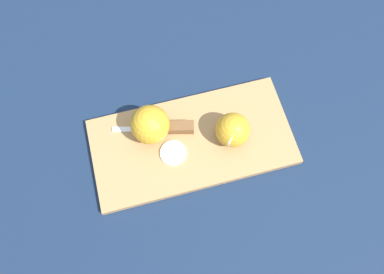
{
  "coord_description": "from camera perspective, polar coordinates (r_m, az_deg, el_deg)",
  "views": [
    {
      "loc": [
        0.03,
        0.27,
        0.74
      ],
      "look_at": [
        0.0,
        0.0,
        0.04
      ],
      "focal_mm": 35.0,
      "sensor_mm": 36.0,
      "label": 1
    }
  ],
  "objects": [
    {
      "name": "knife",
      "position": [
        0.77,
        -2.68,
        1.47
      ],
      "size": [
        0.17,
        0.03,
        0.02
      ],
      "rotation": [
        0.0,
        0.0,
        -0.11
      ],
      "color": "silver",
      "rests_on": "cutting_board"
    },
    {
      "name": "ground_plane",
      "position": [
        0.79,
        -0.0,
        -0.95
      ],
      "size": [
        4.0,
        4.0,
        0.0
      ],
      "primitive_type": "plane",
      "color": "#14233D"
    },
    {
      "name": "apple_half_right",
      "position": [
        0.75,
        -6.4,
        1.89
      ],
      "size": [
        0.08,
        0.08,
        0.08
      ],
      "rotation": [
        0.0,
        0.0,
        3.1
      ],
      "color": "gold",
      "rests_on": "cutting_board"
    },
    {
      "name": "apple_slice",
      "position": [
        0.76,
        -2.87,
        -2.43
      ],
      "size": [
        0.05,
        0.05,
        0.0
      ],
      "color": "#EFE5C6",
      "rests_on": "cutting_board"
    },
    {
      "name": "apple_half_left",
      "position": [
        0.75,
        6.25,
        0.94
      ],
      "size": [
        0.07,
        0.07,
        0.07
      ],
      "rotation": [
        0.0,
        0.0,
        2.54
      ],
      "color": "gold",
      "rests_on": "cutting_board"
    },
    {
      "name": "cutting_board",
      "position": [
        0.78,
        -0.0,
        -0.75
      ],
      "size": [
        0.44,
        0.26,
        0.02
      ],
      "color": "#A37A4C",
      "rests_on": "ground_plane"
    }
  ]
}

